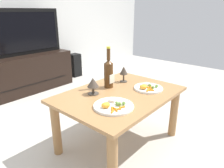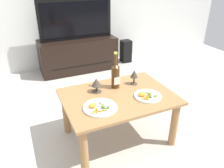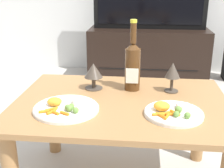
{
  "view_description": "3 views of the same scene",
  "coord_description": "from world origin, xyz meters",
  "px_view_note": "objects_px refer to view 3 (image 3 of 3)",
  "views": [
    {
      "loc": [
        -1.22,
        -0.97,
        1.12
      ],
      "look_at": [
        -0.04,
        0.05,
        0.56
      ],
      "focal_mm": 32.9,
      "sensor_mm": 36.0,
      "label": 1
    },
    {
      "loc": [
        -0.77,
        -1.59,
        1.49
      ],
      "look_at": [
        -0.04,
        0.05,
        0.59
      ],
      "focal_mm": 35.73,
      "sensor_mm": 36.0,
      "label": 2
    },
    {
      "loc": [
        0.09,
        -1.28,
        1.03
      ],
      "look_at": [
        -0.05,
        0.03,
        0.55
      ],
      "focal_mm": 47.55,
      "sensor_mm": 36.0,
      "label": 3
    }
  ],
  "objects_px": {
    "tv_stand": "(148,54)",
    "dinner_plate_right": "(173,112)",
    "goblet_left": "(93,72)",
    "dining_table": "(121,119)",
    "dinner_plate_left": "(66,108)",
    "wine_bottle": "(133,64)",
    "goblet_right": "(173,72)"
  },
  "relations": [
    {
      "from": "tv_stand",
      "to": "dinner_plate_right",
      "type": "relative_size",
      "value": 5.0
    },
    {
      "from": "tv_stand",
      "to": "goblet_left",
      "type": "xyz_separation_m",
      "value": [
        -0.3,
        -1.69,
        0.31
      ]
    },
    {
      "from": "dining_table",
      "to": "dinner_plate_right",
      "type": "bearing_deg",
      "value": -29.79
    },
    {
      "from": "tv_stand",
      "to": "dinner_plate_left",
      "type": "height_order",
      "value": "same"
    },
    {
      "from": "wine_bottle",
      "to": "goblet_right",
      "type": "distance_m",
      "value": 0.2
    },
    {
      "from": "goblet_left",
      "to": "dinner_plate_left",
      "type": "bearing_deg",
      "value": -105.56
    },
    {
      "from": "wine_bottle",
      "to": "dinner_plate_right",
      "type": "xyz_separation_m",
      "value": [
        0.18,
        -0.29,
        -0.12
      ]
    },
    {
      "from": "tv_stand",
      "to": "dining_table",
      "type": "bearing_deg",
      "value": -94.58
    },
    {
      "from": "goblet_right",
      "to": "dinner_plate_left",
      "type": "distance_m",
      "value": 0.56
    },
    {
      "from": "dining_table",
      "to": "goblet_right",
      "type": "bearing_deg",
      "value": 31.36
    },
    {
      "from": "tv_stand",
      "to": "dinner_plate_left",
      "type": "bearing_deg",
      "value": -100.91
    },
    {
      "from": "dining_table",
      "to": "dinner_plate_right",
      "type": "height_order",
      "value": "dinner_plate_right"
    },
    {
      "from": "dinner_plate_right",
      "to": "dining_table",
      "type": "bearing_deg",
      "value": 150.21
    },
    {
      "from": "goblet_left",
      "to": "dinner_plate_right",
      "type": "height_order",
      "value": "goblet_left"
    },
    {
      "from": "wine_bottle",
      "to": "goblet_left",
      "type": "xyz_separation_m",
      "value": [
        -0.2,
        -0.01,
        -0.04
      ]
    },
    {
      "from": "tv_stand",
      "to": "goblet_right",
      "type": "height_order",
      "value": "goblet_right"
    },
    {
      "from": "tv_stand",
      "to": "dinner_plate_left",
      "type": "distance_m",
      "value": 2.02
    },
    {
      "from": "goblet_right",
      "to": "dinner_plate_left",
      "type": "xyz_separation_m",
      "value": [
        -0.48,
        -0.28,
        -0.09
      ]
    },
    {
      "from": "dining_table",
      "to": "wine_bottle",
      "type": "height_order",
      "value": "wine_bottle"
    },
    {
      "from": "dinner_plate_left",
      "to": "goblet_left",
      "type": "bearing_deg",
      "value": 74.44
    },
    {
      "from": "goblet_left",
      "to": "dinner_plate_left",
      "type": "xyz_separation_m",
      "value": [
        -0.08,
        -0.28,
        -0.08
      ]
    },
    {
      "from": "dining_table",
      "to": "goblet_right",
      "type": "relative_size",
      "value": 6.61
    },
    {
      "from": "dining_table",
      "to": "tv_stand",
      "type": "xyz_separation_m",
      "value": [
        0.15,
        1.84,
        -0.13
      ]
    },
    {
      "from": "tv_stand",
      "to": "dinner_plate_right",
      "type": "height_order",
      "value": "dinner_plate_right"
    },
    {
      "from": "dining_table",
      "to": "wine_bottle",
      "type": "xyz_separation_m",
      "value": [
        0.04,
        0.16,
        0.23
      ]
    },
    {
      "from": "goblet_left",
      "to": "dinner_plate_left",
      "type": "height_order",
      "value": "goblet_left"
    },
    {
      "from": "goblet_left",
      "to": "goblet_right",
      "type": "distance_m",
      "value": 0.4
    },
    {
      "from": "tv_stand",
      "to": "goblet_left",
      "type": "relative_size",
      "value": 9.1
    },
    {
      "from": "goblet_left",
      "to": "goblet_right",
      "type": "height_order",
      "value": "goblet_right"
    },
    {
      "from": "wine_bottle",
      "to": "goblet_left",
      "type": "bearing_deg",
      "value": -176.89
    },
    {
      "from": "dinner_plate_left",
      "to": "dinner_plate_right",
      "type": "height_order",
      "value": "dinner_plate_right"
    },
    {
      "from": "tv_stand",
      "to": "goblet_left",
      "type": "bearing_deg",
      "value": -100.13
    }
  ]
}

